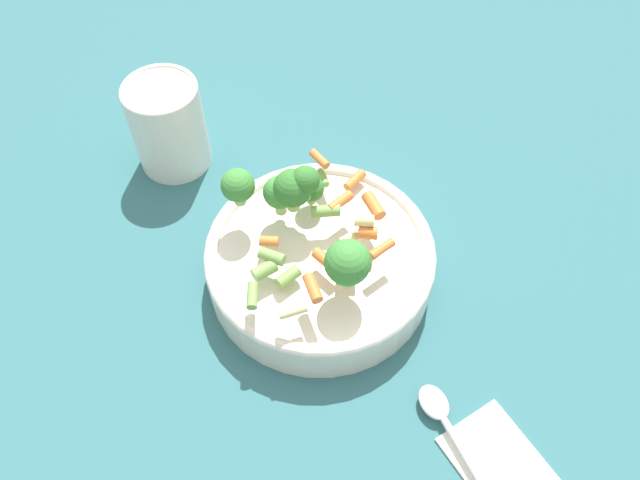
{
  "coord_description": "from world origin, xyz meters",
  "views": [
    {
      "loc": [
        -0.32,
        0.17,
        0.57
      ],
      "look_at": [
        0.0,
        0.0,
        0.07
      ],
      "focal_mm": 35.0,
      "sensor_mm": 36.0,
      "label": 1
    }
  ],
  "objects": [
    {
      "name": "ground_plane",
      "position": [
        0.0,
        0.0,
        0.0
      ],
      "size": [
        3.0,
        3.0,
        0.0
      ],
      "primitive_type": "plane",
      "color": "#2D6066"
    },
    {
      "name": "bowl",
      "position": [
        0.0,
        0.0,
        0.03
      ],
      "size": [
        0.24,
        0.24,
        0.05
      ],
      "color": "silver",
      "rests_on": "ground_plane"
    },
    {
      "name": "pasta_salad",
      "position": [
        0.02,
        0.01,
        0.09
      ],
      "size": [
        0.17,
        0.19,
        0.07
      ],
      "color": "#8CB766",
      "rests_on": "bowl"
    },
    {
      "name": "cup",
      "position": [
        0.23,
        0.08,
        0.06
      ],
      "size": [
        0.09,
        0.09,
        0.11
      ],
      "color": "silver",
      "rests_on": "ground_plane"
    },
    {
      "name": "napkin",
      "position": [
        -0.26,
        -0.05,
        0.0
      ],
      "size": [
        0.12,
        0.08,
        0.01
      ],
      "color": "white",
      "rests_on": "ground_plane"
    },
    {
      "name": "spoon",
      "position": [
        -0.21,
        -0.02,
        0.01
      ],
      "size": [
        0.17,
        0.03,
        0.01
      ],
      "rotation": [
        0.0,
        0.0,
        6.23
      ],
      "color": "silver",
      "rests_on": "napkin"
    }
  ]
}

